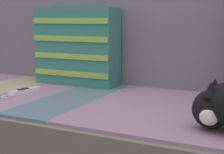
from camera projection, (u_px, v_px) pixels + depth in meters
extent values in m
cube|color=#6B605B|center=(126.00, 126.00, 1.38)|extent=(1.98, 0.82, 0.20)
cube|color=tan|center=(3.00, 87.00, 1.62)|extent=(0.21, 0.73, 0.01)
cube|color=gray|center=(39.00, 92.00, 1.53)|extent=(0.21, 0.73, 0.01)
cube|color=slate|center=(79.00, 96.00, 1.44)|extent=(0.21, 0.73, 0.01)
cube|color=gray|center=(125.00, 102.00, 1.35)|extent=(0.21, 0.73, 0.01)
cube|color=gray|center=(178.00, 108.00, 1.25)|extent=(0.21, 0.73, 0.01)
cube|color=slate|center=(157.00, 32.00, 1.62)|extent=(1.98, 0.14, 0.51)
cube|color=#337A70|center=(77.00, 47.00, 1.66)|extent=(0.41, 0.13, 0.37)
cube|color=#93B751|center=(70.00, 74.00, 1.62)|extent=(0.40, 0.01, 0.03)
cube|color=#93B751|center=(70.00, 56.00, 1.61)|extent=(0.40, 0.01, 0.03)
cube|color=#93B751|center=(69.00, 39.00, 1.59)|extent=(0.40, 0.01, 0.03)
cube|color=#93B751|center=(69.00, 21.00, 1.58)|extent=(0.40, 0.01, 0.03)
sphere|color=black|center=(212.00, 109.00, 0.98)|extent=(0.11, 0.11, 0.11)
sphere|color=white|center=(210.00, 115.00, 0.96)|extent=(0.06, 0.06, 0.06)
cone|color=black|center=(211.00, 89.00, 0.95)|extent=(0.04, 0.04, 0.04)
cone|color=black|center=(215.00, 86.00, 1.00)|extent=(0.04, 0.04, 0.04)
cube|color=white|center=(25.00, 91.00, 1.48)|extent=(0.06, 0.15, 0.02)
cube|color=black|center=(23.00, 89.00, 1.46)|extent=(0.03, 0.05, 0.00)
cube|color=black|center=(37.00, 88.00, 1.53)|extent=(0.03, 0.01, 0.02)
torus|color=silver|center=(7.00, 97.00, 1.40)|extent=(0.06, 0.06, 0.01)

